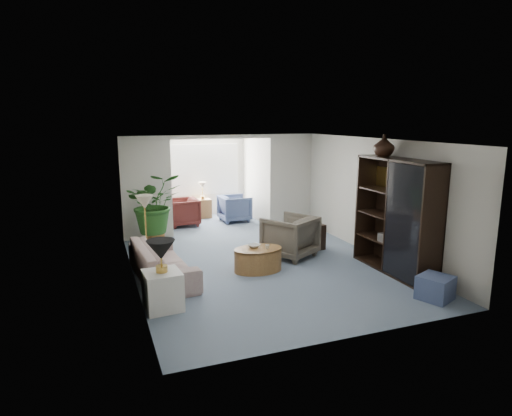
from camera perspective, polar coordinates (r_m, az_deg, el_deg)
name	(u,v)px	position (r m, az deg, el deg)	size (l,w,h in m)	color
floor	(267,268)	(8.78, 1.39, -7.80)	(6.00, 6.00, 0.00)	gray
sunroom_floor	(213,223)	(12.52, -5.63, -1.92)	(2.60, 2.60, 0.00)	gray
back_pier_left	(147,189)	(10.87, -13.97, 2.45)	(1.20, 0.12, 2.50)	beige
back_pier_right	(291,181)	(11.91, 4.52, 3.53)	(1.20, 0.12, 2.50)	beige
back_header	(222,137)	(11.13, -4.40, 9.18)	(2.60, 0.12, 0.10)	beige
window_pane	(202,169)	(13.31, -6.96, 4.98)	(2.20, 0.02, 1.50)	white
window_blinds	(203,170)	(13.28, -6.93, 4.97)	(2.20, 0.02, 1.50)	white
framed_picture	(379,178)	(9.48, 15.64, 3.81)	(0.04, 0.50, 0.40)	#BEB398
sofa	(162,262)	(8.33, -12.05, -6.81)	(2.19, 0.86, 0.64)	#BBB09E
end_table	(163,290)	(7.05, -11.99, -10.40)	(0.55, 0.55, 0.60)	white
table_lamp	(161,250)	(6.84, -12.22, -5.33)	(0.44, 0.44, 0.30)	black
floor_lamp	(144,202)	(9.14, -14.24, 0.75)	(0.36, 0.36, 0.28)	beige
coffee_table	(258,260)	(8.57, 0.26, -6.69)	(0.95, 0.95, 0.45)	olive
coffee_bowl	(254,246)	(8.57, -0.29, -4.92)	(0.23, 0.23, 0.06)	silver
coffee_cup	(267,247)	(8.45, 1.46, -5.05)	(0.09, 0.09, 0.08)	silver
wingback_chair	(290,236)	(9.40, 4.42, -3.67)	(0.95, 0.98, 0.89)	#5E564A
side_table_dark	(312,237)	(10.00, 7.33, -3.73)	(0.48, 0.38, 0.57)	black
entertainment_cabinet	(396,216)	(8.73, 17.71, -1.03)	(0.52, 1.96, 2.18)	black
cabinet_urn	(384,146)	(8.94, 16.24, 7.78)	(0.40, 0.40, 0.42)	black
ottoman	(435,288)	(7.86, 22.19, -9.52)	(0.49, 0.49, 0.39)	#4C5A83
plant_pot	(156,239)	(10.45, -12.81, -3.97)	(0.40, 0.40, 0.32)	#B06B33
house_plant	(154,203)	(10.26, -13.02, 0.62)	(1.25, 1.08, 1.39)	#23541C
sunroom_chair_blue	(235,208)	(12.60, -2.78, -0.03)	(0.80, 0.83, 0.75)	#4C5A83
sunroom_chair_maroon	(183,212)	(12.24, -9.48, -0.52)	(0.81, 0.83, 0.76)	#52201C
sunroom_table	(203,208)	(13.13, -6.89, -0.06)	(0.46, 0.36, 0.56)	olive
shelf_clutter	(402,225)	(8.54, 18.35, -2.10)	(0.30, 0.83, 1.06)	#3B3835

